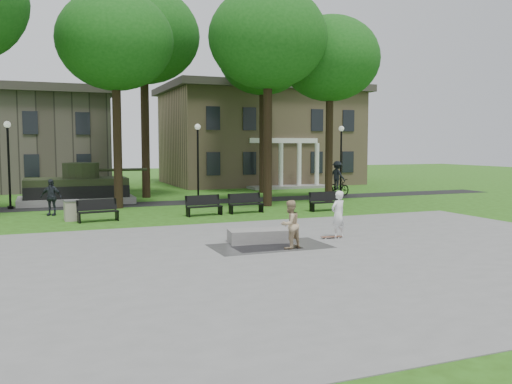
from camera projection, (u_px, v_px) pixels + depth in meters
The scene contains 26 objects.
ground at pixel (270, 232), 21.57m from camera, with size 120.00×120.00×0.00m, color #264911.
plaza at pixel (332, 255), 16.94m from camera, with size 22.00×16.00×0.02m, color gray.
footpath at pixel (192, 202), 32.68m from camera, with size 44.00×2.60×0.01m, color black.
building_right at pixel (259, 135), 48.94m from camera, with size 17.00×12.00×8.60m.
building_left at pixel (4, 143), 41.74m from camera, with size 15.00×10.00×7.20m, color #4C443D.
tree_1 at pixel (115, 42), 28.86m from camera, with size 6.20×6.20×11.63m.
tree_2 at pixel (268, 39), 29.92m from camera, with size 6.60×6.60×12.16m.
tree_3 at pixel (330, 59), 32.56m from camera, with size 6.00×6.00×11.19m.
tree_4 at pixel (144, 37), 34.74m from camera, with size 7.20×7.20×13.50m.
tree_5 at pixel (263, 57), 38.40m from camera, with size 6.40×6.40×12.44m.
lamp_left at pixel (9, 157), 29.04m from camera, with size 0.36×0.36×4.73m.
lamp_mid at pixel (198, 156), 32.90m from camera, with size 0.36×0.36×4.73m.
lamp_right at pixel (341, 155), 36.58m from camera, with size 0.36×0.36×4.73m.
tank_monument at pixel (77, 189), 32.08m from camera, with size 7.45×3.40×2.40m.
puddle at pixel (267, 248), 18.18m from camera, with size 2.20×1.20×0.00m, color black.
concrete_block at pixel (260, 236), 19.20m from camera, with size 2.20×1.00×0.45m, color gray.
skateboard at pixel (331, 237), 19.98m from camera, with size 0.78×0.20×0.07m, color brown.
skateboarder at pixel (338, 214), 20.02m from camera, with size 0.64×0.42×1.75m, color white.
friend_watching at pixel (290, 224), 17.99m from camera, with size 0.78×0.61×1.62m, color tan.
pedestrian_walker at pixel (51, 197), 26.54m from camera, with size 1.05×0.44×1.80m, color #21252C.
cyclist at pixel (337, 182), 36.54m from camera, with size 2.32×1.39×2.37m.
park_bench_0 at pixel (98, 210), 24.46m from camera, with size 1.85×0.79×1.00m.
park_bench_1 at pixel (204, 205), 26.53m from camera, with size 1.84×0.73×1.00m.
park_bench_2 at pixel (246, 203), 27.55m from camera, with size 1.83×0.67×1.00m.
park_bench_3 at pixel (325, 201), 28.46m from camera, with size 1.81×0.56×1.00m.
trash_bin at pixel (71, 210), 24.70m from camera, with size 0.71×0.71×0.96m.
Camera 1 is at (-8.39, -19.64, 3.47)m, focal length 38.00 mm.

